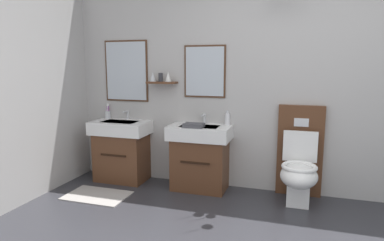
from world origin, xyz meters
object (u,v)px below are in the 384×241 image
Objects in this scene: folded_hand_towel at (194,125)px; toilet at (299,166)px; vanity_sink_left at (122,149)px; vanity_sink_right at (200,156)px; soap_dispenser at (227,119)px; toothbrush_cup at (108,114)px.

toilet is at bearing 5.30° from folded_hand_towel.
vanity_sink_left is 1.01m from vanity_sink_right.
folded_hand_towel is (-0.32, -0.28, -0.05)m from soap_dispenser.
vanity_sink_left is 2.10m from toilet.
toothbrush_cup is at bearing 167.91° from folded_hand_towel.
toilet reaches higher than soap_dispenser.
soap_dispenser is (1.29, 0.15, 0.42)m from vanity_sink_left.
soap_dispenser is (1.56, 0.01, 0.01)m from toothbrush_cup.
toilet is 0.94m from soap_dispenser.
vanity_sink_left is 0.51m from toothbrush_cup.
vanity_sink_left is at bearing -173.23° from soap_dispenser.
vanity_sink_left is 1.05m from folded_hand_towel.
vanity_sink_right is at bearing 71.89° from folded_hand_towel.
soap_dispenser is 0.76× the size of folded_hand_towel.
vanity_sink_left is 1.00× the size of vanity_sink_right.
vanity_sink_left is 1.37m from soap_dispenser.
toothbrush_cup is (-1.28, 0.14, 0.41)m from vanity_sink_right.
soap_dispenser is (0.28, 0.15, 0.42)m from vanity_sink_right.
toothbrush_cup is at bearing 151.84° from vanity_sink_left.
soap_dispenser is (-0.81, 0.17, 0.44)m from toilet.
vanity_sink_right is 0.40m from folded_hand_towel.
toothbrush_cup reaches higher than vanity_sink_right.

